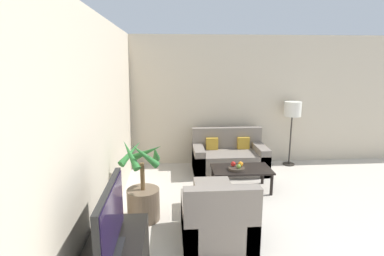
{
  "coord_description": "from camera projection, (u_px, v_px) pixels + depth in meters",
  "views": [
    {
      "loc": [
        -2.59,
        0.19,
        2.14
      ],
      "look_at": [
        -2.21,
        5.4,
        1.0
      ],
      "focal_mm": 28.0,
      "sensor_mm": 36.0,
      "label": 1
    }
  ],
  "objects": [
    {
      "name": "wall_back",
      "position": [
        291.0,
        100.0,
        6.44
      ],
      "size": [
        8.41,
        0.06,
        2.7
      ],
      "color": "beige",
      "rests_on": "ground_plane"
    },
    {
      "name": "wall_left",
      "position": [
        88.0,
        142.0,
        3.04
      ],
      "size": [
        0.06,
        8.01,
        2.7
      ],
      "color": "beige",
      "rests_on": "ground_plane"
    },
    {
      "name": "television",
      "position": [
        111.0,
        220.0,
        2.5
      ],
      "size": [
        0.18,
        0.95,
        0.57
      ],
      "color": "black",
      "rests_on": "tv_console"
    },
    {
      "name": "potted_palm",
      "position": [
        143.0,
        194.0,
        4.11
      ],
      "size": [
        0.62,
        0.61,
        1.17
      ],
      "color": "brown",
      "rests_on": "ground_plane"
    },
    {
      "name": "sofa_loveseat",
      "position": [
        229.0,
        158.0,
        5.99
      ],
      "size": [
        1.43,
        0.81,
        0.84
      ],
      "color": "gray",
      "rests_on": "ground_plane"
    },
    {
      "name": "floor_lamp",
      "position": [
        292.0,
        112.0,
        6.18
      ],
      "size": [
        0.35,
        0.35,
        1.36
      ],
      "color": "#2D2823",
      "rests_on": "ground_plane"
    },
    {
      "name": "coffee_table",
      "position": [
        241.0,
        171.0,
        5.08
      ],
      "size": [
        1.0,
        0.57,
        0.39
      ],
      "color": "black",
      "rests_on": "ground_plane"
    },
    {
      "name": "fruit_bowl",
      "position": [
        236.0,
        169.0,
        5.0
      ],
      "size": [
        0.27,
        0.27,
        0.04
      ],
      "color": "#42382D",
      "rests_on": "coffee_table"
    },
    {
      "name": "apple_red",
      "position": [
        233.0,
        164.0,
        5.04
      ],
      "size": [
        0.08,
        0.08,
        0.08
      ],
      "color": "red",
      "rests_on": "fruit_bowl"
    },
    {
      "name": "apple_green",
      "position": [
        239.0,
        166.0,
        4.95
      ],
      "size": [
        0.07,
        0.07,
        0.07
      ],
      "color": "olive",
      "rests_on": "fruit_bowl"
    },
    {
      "name": "orange_fruit",
      "position": [
        241.0,
        164.0,
        5.03
      ],
      "size": [
        0.09,
        0.09,
        0.09
      ],
      "color": "orange",
      "rests_on": "fruit_bowl"
    },
    {
      "name": "armchair",
      "position": [
        217.0,
        220.0,
        3.65
      ],
      "size": [
        0.86,
        0.85,
        0.82
      ],
      "color": "gray",
      "rests_on": "ground_plane"
    },
    {
      "name": "ottoman",
      "position": [
        213.0,
        196.0,
        4.43
      ],
      "size": [
        0.54,
        0.53,
        0.41
      ],
      "color": "gray",
      "rests_on": "ground_plane"
    }
  ]
}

